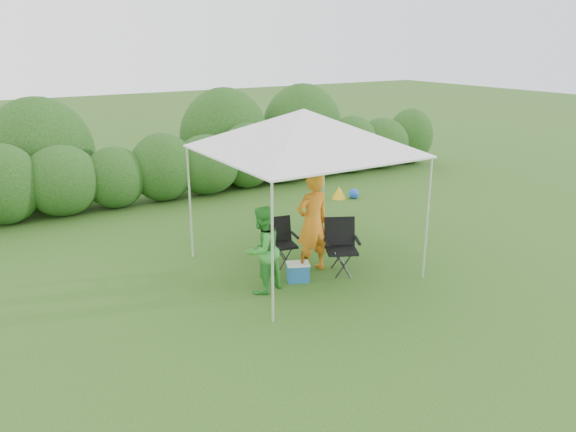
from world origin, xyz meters
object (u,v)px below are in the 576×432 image
man (312,223)px  cooler (298,272)px  chair_right (341,242)px  canopy (304,131)px  woman (262,250)px  chair_left (281,238)px

man → cooler: bearing=27.6°
chair_right → man: man is taller
canopy → cooler: (-0.41, -0.48, -2.30)m
woman → canopy: bearing=-174.9°
chair_right → cooler: chair_right is taller
chair_right → cooler: 0.95m
canopy → chair_left: 2.02m
canopy → cooler: canopy is taller
man → cooler: size_ratio=3.84×
chair_right → man: bearing=171.3°
woman → cooler: 0.90m
chair_left → cooler: bearing=-89.2°
cooler → chair_left: bearing=103.2°
canopy → chair_left: size_ratio=3.62×
canopy → cooler: size_ratio=6.69×
chair_left → canopy: bearing=-42.8°
man → canopy: bearing=-77.4°
canopy → woman: canopy is taller
chair_right → woman: 1.59m
chair_right → chair_left: 1.12m
man → woman: 1.22m
canopy → man: canopy is taller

